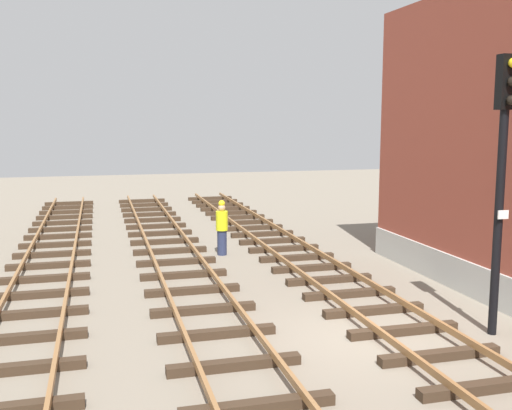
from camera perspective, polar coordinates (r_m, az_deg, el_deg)
ground_plane at (r=13.00m, az=11.02°, el=-12.38°), size 80.00×80.00×0.00m
track_near_building at (r=13.27m, az=13.93°, el=-11.45°), size 2.50×46.34×0.32m
track_centre at (r=11.98m, az=-2.98°, el=-13.37°), size 2.50×46.34×0.32m
track_far at (r=11.87m, az=-22.18°, el=-14.19°), size 2.50×46.34×0.32m
signal_mast at (r=13.19m, az=22.54°, el=3.66°), size 0.36×0.40×5.83m
track_worker_foreground at (r=20.08m, az=-3.29°, el=-2.20°), size 0.40×0.40×1.87m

